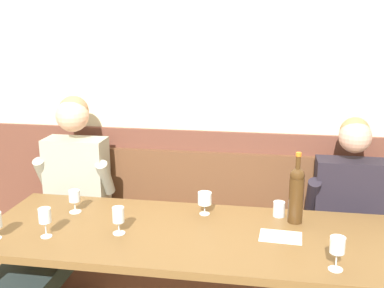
% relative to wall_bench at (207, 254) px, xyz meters
% --- Properties ---
extents(room_wall_back, '(6.80, 0.08, 2.80)m').
position_rel_wall_bench_xyz_m(room_wall_back, '(0.00, 0.26, 1.12)').
color(room_wall_back, beige).
rests_on(room_wall_back, ground).
extents(wood_wainscot_panel, '(6.80, 0.03, 1.08)m').
position_rel_wall_bench_xyz_m(wood_wainscot_panel, '(0.00, 0.21, 0.26)').
color(wood_wainscot_panel, brown).
rests_on(wood_wainscot_panel, ground).
extents(wall_bench, '(2.46, 0.42, 0.94)m').
position_rel_wall_bench_xyz_m(wall_bench, '(0.00, 0.00, 0.00)').
color(wall_bench, brown).
rests_on(wall_bench, ground).
extents(dining_table, '(2.16, 0.79, 0.74)m').
position_rel_wall_bench_xyz_m(dining_table, '(0.00, -0.65, 0.38)').
color(dining_table, brown).
rests_on(dining_table, ground).
extents(person_left_seat, '(0.51, 1.21, 1.33)m').
position_rel_wall_bench_xyz_m(person_left_seat, '(-0.89, -0.34, 0.37)').
color(person_left_seat, '#293032').
rests_on(person_left_seat, ground).
extents(person_center_left_seat, '(0.53, 1.20, 1.24)m').
position_rel_wall_bench_xyz_m(person_center_left_seat, '(0.88, -0.37, 0.31)').
color(person_center_left_seat, '#2D353D').
rests_on(person_center_left_seat, ground).
extents(wine_bottle_amber_mid, '(0.08, 0.08, 0.39)m').
position_rel_wall_bench_xyz_m(wine_bottle_amber_mid, '(0.53, -0.43, 0.62)').
color(wine_bottle_amber_mid, '#432A13').
rests_on(wine_bottle_amber_mid, dining_table).
extents(wine_glass_by_bottle, '(0.07, 0.07, 0.13)m').
position_rel_wall_bench_xyz_m(wine_glass_by_bottle, '(-0.69, -0.50, 0.55)').
color(wine_glass_by_bottle, silver).
rests_on(wine_glass_by_bottle, dining_table).
extents(wine_glass_right_end, '(0.08, 0.08, 0.13)m').
position_rel_wall_bench_xyz_m(wine_glass_right_end, '(0.04, -0.40, 0.54)').
color(wine_glass_right_end, silver).
rests_on(wine_glass_right_end, dining_table).
extents(wine_glass_mid_left, '(0.07, 0.07, 0.15)m').
position_rel_wall_bench_xyz_m(wine_glass_mid_left, '(0.69, -0.92, 0.57)').
color(wine_glass_mid_left, silver).
rests_on(wine_glass_mid_left, dining_table).
extents(wine_glass_left_end, '(0.06, 0.06, 0.14)m').
position_rel_wall_bench_xyz_m(wine_glass_left_end, '(-0.36, -0.72, 0.55)').
color(wine_glass_left_end, silver).
rests_on(wine_glass_left_end, dining_table).
extents(wine_glass_center_rear, '(0.06, 0.06, 0.15)m').
position_rel_wall_bench_xyz_m(wine_glass_center_rear, '(-0.71, -0.82, 0.57)').
color(wine_glass_center_rear, silver).
rests_on(wine_glass_center_rear, dining_table).
extents(water_tumbler_center, '(0.07, 0.07, 0.08)m').
position_rel_wall_bench_xyz_m(water_tumbler_center, '(0.45, -0.36, 0.50)').
color(water_tumbler_center, silver).
rests_on(water_tumbler_center, dining_table).
extents(tasting_sheet_left_guest, '(0.22, 0.16, 0.00)m').
position_rel_wall_bench_xyz_m(tasting_sheet_left_guest, '(0.46, -0.63, 0.46)').
color(tasting_sheet_left_guest, white).
rests_on(tasting_sheet_left_guest, dining_table).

